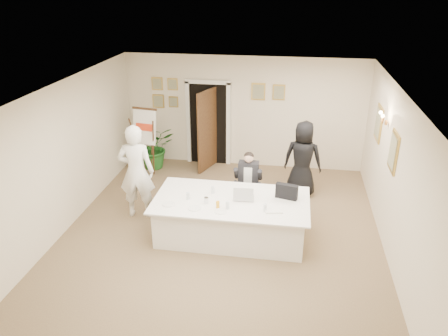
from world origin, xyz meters
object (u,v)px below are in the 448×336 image
laptop_bag (287,191)px  oj_glass (218,205)px  seated_man (248,182)px  paper_stack (274,210)px  standing_man (136,172)px  laptop (244,191)px  flip_chart (148,145)px  standing_woman (303,159)px  conference_table (231,218)px  potted_palm (154,147)px  steel_jug (206,200)px

laptop_bag → oj_glass: laptop_bag is taller
seated_man → paper_stack: (0.60, -1.37, 0.14)m
standing_man → oj_glass: size_ratio=15.03×
laptop → flip_chart: bearing=135.4°
seated_man → standing_woman: 1.44m
laptop_bag → paper_stack: bearing=-96.9°
laptop → conference_table: bearing=-160.5°
seated_man → standing_man: bearing=-178.1°
laptop_bag → paper_stack: laptop_bag is taller
conference_table → oj_glass: oj_glass is taller
conference_table → laptop: laptop is taller
potted_palm → oj_glass: bearing=-55.7°
standing_woman → laptop: (-1.07, -1.89, 0.06)m
seated_man → standing_man: 2.27m
standing_woman → laptop: 2.17m
flip_chart → paper_stack: (3.20, -2.74, 0.01)m
flip_chart → paper_stack: flip_chart is taller
seated_man → potted_palm: 3.20m
seated_man → laptop_bag: bearing=-60.1°
potted_palm → paper_stack: size_ratio=3.67×
oj_glass → paper_stack: bearing=3.0°
conference_table → standing_woman: (1.30, 1.98, 0.46)m
potted_palm → laptop: size_ratio=2.94×
seated_man → standing_woman: (1.10, 0.91, 0.20)m
standing_woman → steel_jug: 2.78m
laptop_bag → standing_woman: bearing=94.9°
flip_chart → standing_man: 2.02m
flip_chart → standing_man: bearing=-77.7°
standing_woman → oj_glass: standing_woman is taller
laptop → oj_glass: bearing=-135.8°
laptop_bag → oj_glass: bearing=-140.0°
standing_man → laptop_bag: bearing=167.4°
standing_man → conference_table: bearing=158.9°
conference_table → standing_man: 2.12m
standing_man → paper_stack: standing_man is taller
laptop_bag → oj_glass: (-1.19, -0.56, -0.08)m
standing_man → potted_palm: bearing=-87.3°
seated_man → potted_palm: size_ratio=1.18×
standing_man → steel_jug: standing_man is taller
laptop → steel_jug: size_ratio=3.43×
flip_chart → steel_jug: bearing=-53.2°
paper_stack → oj_glass: oj_glass is taller
standing_woman → steel_jug: (-1.73, -2.18, -0.03)m
oj_glass → steel_jug: (-0.24, 0.15, -0.01)m
flip_chart → laptop: (2.63, -2.35, 0.13)m
conference_table → standing_woman: 2.41m
seated_man → steel_jug: (-0.62, -1.26, 0.18)m
laptop_bag → seated_man: bearing=147.7°
laptop_bag → paper_stack: (-0.20, -0.51, -0.13)m
conference_table → steel_jug: 0.64m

